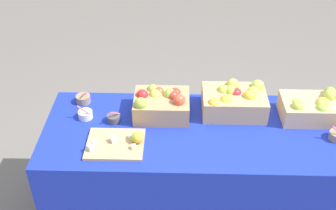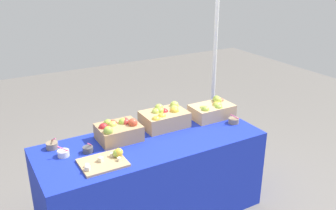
{
  "view_description": "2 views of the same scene",
  "coord_description": "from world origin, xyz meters",
  "views": [
    {
      "loc": [
        -0.12,
        -2.02,
        2.38
      ],
      "look_at": [
        -0.18,
        0.05,
        0.88
      ],
      "focal_mm": 45.13,
      "sensor_mm": 36.0,
      "label": 1
    },
    {
      "loc": [
        -1.24,
        -2.46,
        2.14
      ],
      "look_at": [
        0.16,
        -0.01,
        1.03
      ],
      "focal_mm": 39.22,
      "sensor_mm": 36.0,
      "label": 2
    }
  ],
  "objects": [
    {
      "name": "sample_bowl_mid",
      "position": [
        -0.52,
        0.06,
        0.76
      ],
      "size": [
        0.08,
        0.09,
        0.1
      ],
      "color": "#4C4C51",
      "rests_on": "table"
    },
    {
      "name": "apple_crate_left",
      "position": [
        0.73,
        0.14,
        0.82
      ],
      "size": [
        0.4,
        0.25,
        0.18
      ],
      "color": "tan",
      "rests_on": "table"
    },
    {
      "name": "sample_bowl_near",
      "position": [
        -0.75,
        0.27,
        0.77
      ],
      "size": [
        0.1,
        0.1,
        0.1
      ],
      "color": "gray",
      "rests_on": "table"
    },
    {
      "name": "apple_crate_right",
      "position": [
        -0.23,
        0.16,
        0.82
      ],
      "size": [
        0.35,
        0.28,
        0.19
      ],
      "color": "tan",
      "rests_on": "table"
    },
    {
      "name": "cutting_board_front",
      "position": [
        -0.46,
        -0.16,
        0.76
      ],
      "size": [
        0.33,
        0.27,
        0.09
      ],
      "color": "tan",
      "rests_on": "table"
    },
    {
      "name": "table",
      "position": [
        0.0,
        0.0,
        0.37
      ],
      "size": [
        1.9,
        0.76,
        0.74
      ],
      "primitive_type": "cube",
      "color": "#192DB7",
      "rests_on": "ground_plane"
    },
    {
      "name": "ground_plane",
      "position": [
        0.0,
        0.0,
        0.0
      ],
      "size": [
        10.0,
        10.0,
        0.0
      ],
      "primitive_type": "plane",
      "color": "slate"
    },
    {
      "name": "apple_crate_middle",
      "position": [
        0.24,
        0.19,
        0.83
      ],
      "size": [
        0.4,
        0.28,
        0.19
      ],
      "color": "tan",
      "rests_on": "table"
    },
    {
      "name": "sample_bowl_extra",
      "position": [
        -0.71,
        0.1,
        0.77
      ],
      "size": [
        0.09,
        0.09,
        0.1
      ],
      "color": "silver",
      "rests_on": "table"
    }
  ]
}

